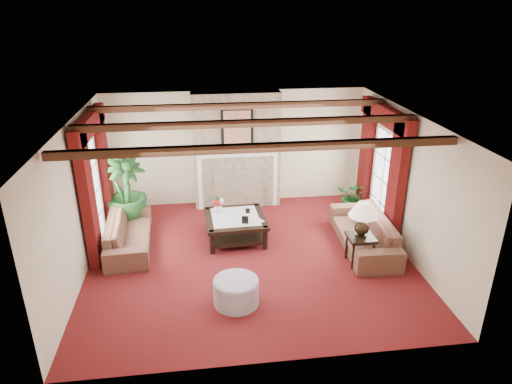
{
  "coord_description": "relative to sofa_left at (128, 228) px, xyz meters",
  "views": [
    {
      "loc": [
        -0.86,
        -7.52,
        4.56
      ],
      "look_at": [
        0.17,
        0.4,
        1.2
      ],
      "focal_mm": 32.0,
      "sensor_mm": 36.0,
      "label": 1
    }
  ],
  "objects": [
    {
      "name": "floor",
      "position": [
        2.33,
        -0.76,
        -0.41
      ],
      "size": [
        6.0,
        6.0,
        0.0
      ],
      "primitive_type": "plane",
      "color": "#510E13",
      "rests_on": "ground"
    },
    {
      "name": "left_wall",
      "position": [
        -0.67,
        -0.76,
        0.94
      ],
      "size": [
        0.02,
        5.5,
        2.7
      ],
      "primitive_type": "cube",
      "color": "beige",
      "rests_on": "ground"
    },
    {
      "name": "book",
      "position": [
        2.44,
        -0.24,
        0.22
      ],
      "size": [
        0.22,
        0.2,
        0.27
      ],
      "primitive_type": "imported",
      "rotation": [
        0.0,
        0.0,
        0.58
      ],
      "color": "black",
      "rests_on": "coffee_table"
    },
    {
      "name": "curtains_right",
      "position": [
        5.19,
        0.24,
        2.14
      ],
      "size": [
        0.2,
        2.4,
        2.55
      ],
      "primitive_type": null,
      "color": "#43080A",
      "rests_on": "ground"
    },
    {
      "name": "table_lamp",
      "position": [
        4.34,
        -1.18,
        0.5
      ],
      "size": [
        0.54,
        0.54,
        0.68
      ],
      "primitive_type": null,
      "color": "black",
      "rests_on": "side_table"
    },
    {
      "name": "photo_frame_a",
      "position": [
        2.29,
        -0.29,
        0.17
      ],
      "size": [
        0.13,
        0.05,
        0.17
      ],
      "primitive_type": null,
      "rotation": [
        0.0,
        0.0,
        -0.19
      ],
      "color": "black",
      "rests_on": "coffee_table"
    },
    {
      "name": "potted_palm",
      "position": [
        -0.13,
        1.01,
        0.03
      ],
      "size": [
        2.42,
        2.43,
        0.88
      ],
      "primitive_type": "imported",
      "rotation": [
        0.0,
        0.0,
        0.7
      ],
      "color": "black",
      "rests_on": "ground"
    },
    {
      "name": "small_plant",
      "position": [
        4.93,
        0.96,
        -0.1
      ],
      "size": [
        1.5,
        1.5,
        0.62
      ],
      "primitive_type": "imported",
      "rotation": [
        0.0,
        0.0,
        -0.71
      ],
      "color": "black",
      "rests_on": "ground"
    },
    {
      "name": "right_wall",
      "position": [
        5.33,
        -0.76,
        0.94
      ],
      "size": [
        0.02,
        5.5,
        2.7
      ],
      "primitive_type": "cube",
      "color": "beige",
      "rests_on": "ground"
    },
    {
      "name": "fireplace",
      "position": [
        2.33,
        1.79,
        2.29
      ],
      "size": [
        2.0,
        0.52,
        2.7
      ],
      "primitive_type": null,
      "color": "tan",
      "rests_on": "ground"
    },
    {
      "name": "ottoman",
      "position": [
        1.94,
        -2.13,
        -0.19
      ],
      "size": [
        0.74,
        0.74,
        0.43
      ],
      "primitive_type": "cylinder",
      "color": "#9590A3",
      "rests_on": "ground"
    },
    {
      "name": "ceiling",
      "position": [
        2.33,
        -0.76,
        2.29
      ],
      "size": [
        6.0,
        6.0,
        0.0
      ],
      "primitive_type": "plane",
      "rotation": [
        3.14,
        0.0,
        0.0
      ],
      "color": "white",
      "rests_on": "floor"
    },
    {
      "name": "side_table",
      "position": [
        4.34,
        -1.18,
        -0.12
      ],
      "size": [
        0.55,
        0.55,
        0.56
      ],
      "primitive_type": null,
      "rotation": [
        0.0,
        0.0,
        0.17
      ],
      "color": "black",
      "rests_on": "ground"
    },
    {
      "name": "sofa_right",
      "position": [
        4.62,
        -0.6,
        0.03
      ],
      "size": [
        2.31,
        0.87,
        0.88
      ],
      "primitive_type": "imported",
      "rotation": [
        0.0,
        0.0,
        -1.62
      ],
      "color": "black",
      "rests_on": "ground"
    },
    {
      "name": "flower_vase",
      "position": [
        1.79,
        0.32,
        0.18
      ],
      "size": [
        0.28,
        0.28,
        0.2
      ],
      "primitive_type": "imported",
      "rotation": [
        0.0,
        0.0,
        0.2
      ],
      "color": "silver",
      "rests_on": "coffee_table"
    },
    {
      "name": "back_wall",
      "position": [
        2.33,
        1.99,
        0.94
      ],
      "size": [
        6.0,
        0.02,
        2.7
      ],
      "primitive_type": "cube",
      "color": "beige",
      "rests_on": "ground"
    },
    {
      "name": "photo_frame_b",
      "position": [
        2.39,
        0.18,
        0.15
      ],
      "size": [
        0.09,
        0.04,
        0.12
      ],
      "primitive_type": null,
      "rotation": [
        0.0,
        0.0,
        -0.27
      ],
      "color": "black",
      "rests_on": "coffee_table"
    },
    {
      "name": "ceiling_beams",
      "position": [
        2.33,
        -0.76,
        2.23
      ],
      "size": [
        6.0,
        3.0,
        0.12
      ],
      "primitive_type": null,
      "color": "#341C10",
      "rests_on": "ceiling"
    },
    {
      "name": "french_door_left",
      "position": [
        -0.64,
        0.24,
        1.72
      ],
      "size": [
        0.1,
        1.1,
        2.16
      ],
      "primitive_type": null,
      "color": "white",
      "rests_on": "ground"
    },
    {
      "name": "sofa_left",
      "position": [
        0.0,
        0.0,
        0.0
      ],
      "size": [
        2.15,
        0.84,
        0.81
      ],
      "primitive_type": "imported",
      "rotation": [
        0.0,
        0.0,
        1.63
      ],
      "color": "black",
      "rests_on": "ground"
    },
    {
      "name": "french_door_right",
      "position": [
        5.3,
        0.24,
        1.72
      ],
      "size": [
        0.1,
        1.1,
        2.16
      ],
      "primitive_type": null,
      "color": "white",
      "rests_on": "ground"
    },
    {
      "name": "coffee_table",
      "position": [
        2.12,
        0.05,
        -0.16
      ],
      "size": [
        1.25,
        1.25,
        0.49
      ],
      "primitive_type": null,
      "rotation": [
        0.0,
        0.0,
        0.04
      ],
      "color": "black",
      "rests_on": "ground"
    },
    {
      "name": "curtains_left",
      "position": [
        -0.53,
        0.24,
        2.14
      ],
      "size": [
        0.2,
        2.4,
        2.55
      ],
      "primitive_type": null,
      "color": "#43080A",
      "rests_on": "ground"
    }
  ]
}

